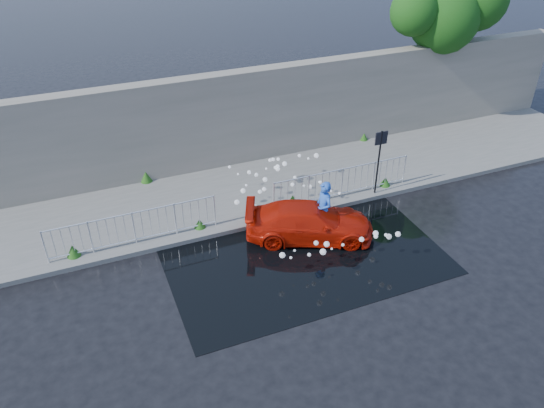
# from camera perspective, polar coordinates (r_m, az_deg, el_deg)

# --- Properties ---
(ground) EXTENTS (90.00, 90.00, 0.00)m
(ground) POSITION_cam_1_polar(r_m,az_deg,el_deg) (14.96, 3.35, -8.28)
(ground) COLOR black
(ground) RESTS_ON ground
(pavement) EXTENTS (30.00, 4.00, 0.15)m
(pavement) POSITION_cam_1_polar(r_m,az_deg,el_deg) (18.66, -3.17, 1.29)
(pavement) COLOR #5C5C58
(pavement) RESTS_ON ground
(curb) EXTENTS (30.00, 0.25, 0.16)m
(curb) POSITION_cam_1_polar(r_m,az_deg,el_deg) (17.08, -0.91, -1.95)
(curb) COLOR #5C5C58
(curb) RESTS_ON ground
(retaining_wall) EXTENTS (30.00, 0.60, 3.50)m
(retaining_wall) POSITION_cam_1_polar(r_m,az_deg,el_deg) (19.67, -5.50, 8.94)
(retaining_wall) COLOR #6D6A5C
(retaining_wall) RESTS_ON pavement
(puddle) EXTENTS (8.00, 5.00, 0.01)m
(puddle) POSITION_cam_1_polar(r_m,az_deg,el_deg) (15.82, 3.46, -5.60)
(puddle) COLOR black
(puddle) RESTS_ON ground
(sign_post) EXTENTS (0.45, 0.06, 2.50)m
(sign_post) POSITION_cam_1_polar(r_m,az_deg,el_deg) (18.03, 11.49, 5.45)
(sign_post) COLOR black
(sign_post) RESTS_ON ground
(tree) EXTENTS (5.16, 2.79, 6.43)m
(tree) POSITION_cam_1_polar(r_m,az_deg,el_deg) (23.49, 18.70, 18.98)
(tree) COLOR #332114
(tree) RESTS_ON ground
(railing_left) EXTENTS (5.05, 0.05, 1.10)m
(railing_left) POSITION_cam_1_polar(r_m,az_deg,el_deg) (16.25, -14.65, -2.39)
(railing_left) COLOR silver
(railing_left) RESTS_ON pavement
(railing_right) EXTENTS (5.05, 0.05, 1.10)m
(railing_right) POSITION_cam_1_polar(r_m,az_deg,el_deg) (18.11, 7.53, 2.41)
(railing_right) COLOR silver
(railing_right) RESTS_ON pavement
(weeds) EXTENTS (12.17, 3.93, 0.44)m
(weeds) POSITION_cam_1_polar(r_m,az_deg,el_deg) (18.02, -3.51, 1.01)
(weeds) COLOR #1C4412
(weeds) RESTS_ON pavement
(water_spray) EXTENTS (3.63, 5.50, 1.10)m
(water_spray) POSITION_cam_1_polar(r_m,az_deg,el_deg) (16.91, 2.59, 0.34)
(water_spray) COLOR white
(water_spray) RESTS_ON ground
(red_car) EXTENTS (4.21, 2.96, 1.13)m
(red_car) POSITION_cam_1_polar(r_m,az_deg,el_deg) (16.27, 4.06, -1.93)
(red_car) COLOR red
(red_car) RESTS_ON ground
(person) EXTENTS (0.52, 0.72, 1.85)m
(person) POSITION_cam_1_polar(r_m,az_deg,el_deg) (16.23, 5.55, -0.58)
(person) COLOR blue
(person) RESTS_ON ground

